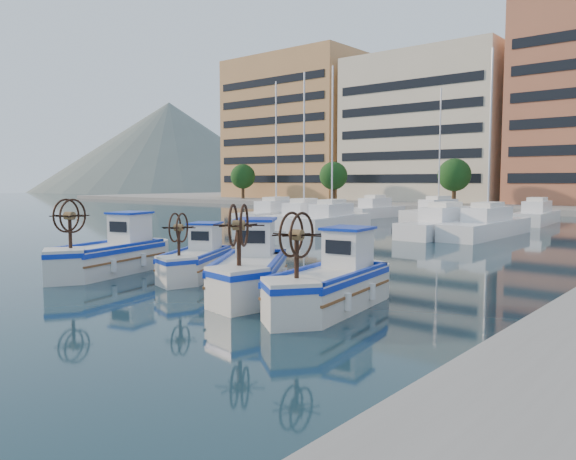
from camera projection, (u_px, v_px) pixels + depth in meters
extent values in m
plane|color=#1A3845|center=(193.00, 284.00, 18.80)|extent=(300.00, 300.00, 0.00)
cube|color=tan|center=(297.00, 129.00, 98.06)|extent=(24.00, 14.00, 24.00)
cube|color=black|center=(270.00, 126.00, 92.70)|extent=(22.08, 0.12, 21.60)
cube|color=beige|center=(429.00, 129.00, 82.25)|extent=(23.00, 14.00, 21.00)
cube|color=black|center=(406.00, 125.00, 76.89)|extent=(21.16, 0.12, 18.90)
cylinder|color=#3F2B19|center=(243.00, 193.00, 91.50)|extent=(0.50, 0.50, 3.00)
sphere|color=#1C4A1A|center=(243.00, 176.00, 91.27)|extent=(4.00, 4.00, 4.00)
cylinder|color=#3F2B19|center=(333.00, 195.00, 80.02)|extent=(0.50, 0.50, 3.00)
sphere|color=#1C4A1A|center=(333.00, 176.00, 79.79)|extent=(4.00, 4.00, 4.00)
cylinder|color=#3F2B19|center=(454.00, 197.00, 68.55)|extent=(0.50, 0.50, 3.00)
sphere|color=#1C4A1A|center=(454.00, 175.00, 68.31)|extent=(4.00, 4.00, 4.00)
cone|color=slate|center=(171.00, 191.00, 192.26)|extent=(180.00, 180.00, 60.00)
cube|color=white|center=(276.00, 217.00, 46.36)|extent=(3.67, 9.64, 1.00)
cylinder|color=silver|center=(276.00, 150.00, 45.88)|extent=(0.12, 0.12, 11.00)
cube|color=white|center=(304.00, 220.00, 42.47)|extent=(3.21, 8.51, 1.00)
cylinder|color=silver|center=(304.00, 147.00, 41.99)|extent=(0.12, 0.12, 11.00)
cube|color=white|center=(332.00, 222.00, 40.11)|extent=(3.32, 8.91, 1.00)
cylinder|color=silver|center=(332.00, 145.00, 39.63)|extent=(0.12, 0.12, 11.00)
cube|color=white|center=(445.00, 228.00, 35.19)|extent=(2.67, 8.86, 1.00)
cube|color=white|center=(487.00, 229.00, 34.84)|extent=(2.21, 10.12, 1.00)
cylinder|color=silver|center=(490.00, 139.00, 34.36)|extent=(0.12, 0.12, 11.00)
cube|color=white|center=(375.00, 212.00, 53.36)|extent=(2.38, 7.63, 1.00)
cube|color=white|center=(438.00, 215.00, 49.43)|extent=(3.24, 8.94, 1.00)
cylinder|color=silver|center=(440.00, 152.00, 48.95)|extent=(0.12, 0.12, 11.00)
cube|color=white|center=(537.00, 218.00, 45.21)|extent=(2.84, 8.33, 1.00)
cube|color=silver|center=(109.00, 260.00, 20.93)|extent=(2.84, 4.57, 1.06)
cube|color=#0E2DB6|center=(109.00, 249.00, 20.89)|extent=(2.93, 4.70, 0.16)
cube|color=#1C85DB|center=(109.00, 251.00, 20.90)|extent=(2.35, 4.05, 0.06)
cube|color=white|center=(130.00, 228.00, 21.93)|extent=(1.41, 1.55, 1.11)
cube|color=#0E2DB6|center=(130.00, 213.00, 21.88)|extent=(1.59, 1.74, 0.08)
cylinder|color=#331E14|center=(70.00, 234.00, 19.19)|extent=(0.12, 0.12, 1.17)
cylinder|color=brown|center=(70.00, 216.00, 19.14)|extent=(0.38, 0.36, 0.28)
torus|color=#331E14|center=(66.00, 216.00, 19.20)|extent=(0.37, 1.16, 1.18)
torus|color=#331E14|center=(73.00, 216.00, 19.07)|extent=(0.37, 1.16, 1.18)
cube|color=silver|center=(196.00, 265.00, 20.21)|extent=(3.04, 3.87, 0.89)
cube|color=#0E2DB6|center=(196.00, 255.00, 20.18)|extent=(3.13, 3.99, 0.14)
cube|color=#1C85DB|center=(196.00, 257.00, 20.19)|extent=(2.57, 3.40, 0.05)
cube|color=white|center=(205.00, 237.00, 21.13)|extent=(1.35, 1.42, 0.94)
cube|color=#0E2DB6|center=(205.00, 223.00, 21.09)|extent=(1.52, 1.59, 0.07)
cylinder|color=#331E14|center=(179.00, 243.00, 18.64)|extent=(0.10, 0.10, 0.99)
cylinder|color=brown|center=(179.00, 228.00, 18.59)|extent=(0.35, 0.34, 0.24)
torus|color=#331E14|center=(175.00, 228.00, 18.62)|extent=(0.52, 0.91, 1.00)
torus|color=#331E14|center=(182.00, 228.00, 18.56)|extent=(0.52, 0.91, 1.00)
cube|color=silver|center=(250.00, 277.00, 17.12)|extent=(3.88, 4.50, 1.05)
cube|color=#0E2DB6|center=(250.00, 264.00, 17.08)|extent=(3.99, 4.64, 0.16)
cube|color=#1C85DB|center=(250.00, 266.00, 17.09)|extent=(3.31, 3.93, 0.06)
cube|color=white|center=(256.00, 238.00, 18.22)|extent=(1.65, 1.70, 1.10)
cube|color=#0E2DB6|center=(255.00, 220.00, 18.17)|extent=(1.86, 1.91, 0.08)
cylinder|color=#331E14|center=(239.00, 248.00, 15.23)|extent=(0.12, 0.12, 1.17)
cylinder|color=brown|center=(239.00, 225.00, 15.18)|extent=(0.42, 0.41, 0.28)
torus|color=#331E14|center=(233.00, 225.00, 15.19)|extent=(0.72, 1.01, 1.18)
torus|color=#331E14|center=(244.00, 225.00, 15.16)|extent=(0.72, 1.01, 1.18)
cube|color=silver|center=(329.00, 291.00, 15.11)|extent=(2.29, 4.24, 1.01)
cube|color=#0E2DB6|center=(329.00, 277.00, 15.08)|extent=(2.36, 4.37, 0.15)
cube|color=#1C85DB|center=(329.00, 279.00, 15.09)|extent=(1.86, 3.79, 0.06)
cube|color=white|center=(348.00, 248.00, 16.00)|extent=(1.23, 1.39, 1.06)
cube|color=#0E2DB6|center=(348.00, 228.00, 15.95)|extent=(1.39, 1.55, 0.08)
cylinder|color=#331E14|center=(297.00, 259.00, 13.55)|extent=(0.12, 0.12, 1.12)
cylinder|color=brown|center=(297.00, 235.00, 13.50)|extent=(0.34, 0.31, 0.27)
torus|color=#331E14|center=(291.00, 235.00, 13.57)|extent=(0.23, 1.12, 1.12)
torus|color=#331E14|center=(302.00, 235.00, 13.42)|extent=(0.23, 1.12, 1.12)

